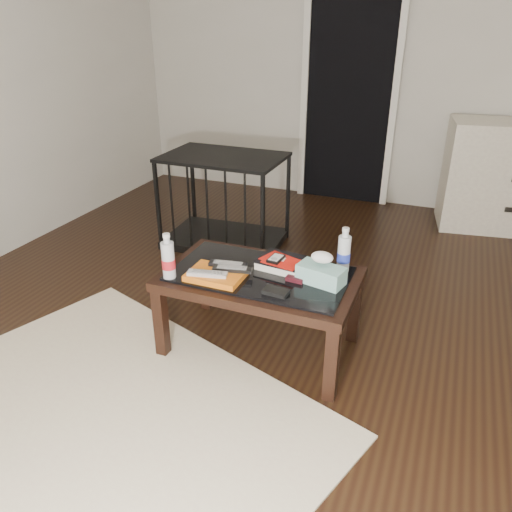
{
  "coord_description": "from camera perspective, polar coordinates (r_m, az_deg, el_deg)",
  "views": [
    {
      "loc": [
        0.59,
        -2.31,
        1.66
      ],
      "look_at": [
        -0.26,
        -0.17,
        0.55
      ],
      "focal_mm": 35.0,
      "sensor_mm": 36.0,
      "label": 1
    }
  ],
  "objects": [
    {
      "name": "textbook",
      "position": [
        2.63,
        3.07,
        -0.82
      ],
      "size": [
        0.27,
        0.23,
        0.05
      ],
      "primitive_type": "cube",
      "rotation": [
        0.0,
        0.0,
        -0.11
      ],
      "color": "black",
      "rests_on": "coffee_table"
    },
    {
      "name": "tissue_box",
      "position": [
        2.49,
        7.44,
        -2.11
      ],
      "size": [
        0.25,
        0.17,
        0.09
      ],
      "primitive_type": "cube",
      "rotation": [
        0.0,
        0.0,
        -0.22
      ],
      "color": "teal",
      "rests_on": "coffee_table"
    },
    {
      "name": "coffee_table",
      "position": [
        2.61,
        0.49,
        -3.18
      ],
      "size": [
        1.0,
        0.6,
        0.46
      ],
      "color": "black",
      "rests_on": "ground"
    },
    {
      "name": "remote_silver",
      "position": [
        2.5,
        -5.59,
        -1.99
      ],
      "size": [
        0.21,
        0.09,
        0.02
      ],
      "primitive_type": "cube",
      "rotation": [
        0.0,
        0.0,
        0.21
      ],
      "color": "#A9A8AD",
      "rests_on": "magazines"
    },
    {
      "name": "rug",
      "position": [
        2.48,
        -17.6,
        -17.58
      ],
      "size": [
        2.38,
        2.07,
        0.01
      ],
      "primitive_type": "cube",
      "rotation": [
        0.0,
        0.0,
        -0.33
      ],
      "color": "beige",
      "rests_on": "ground"
    },
    {
      "name": "ipod",
      "position": [
        2.59,
        2.29,
        -0.29
      ],
      "size": [
        0.07,
        0.11,
        0.02
      ],
      "primitive_type": "cube",
      "rotation": [
        0.0,
        0.0,
        -0.1
      ],
      "color": "black",
      "rests_on": "dvd_mailers"
    },
    {
      "name": "wallet",
      "position": [
        2.39,
        2.29,
        -4.1
      ],
      "size": [
        0.12,
        0.08,
        0.02
      ],
      "primitive_type": "cube",
      "rotation": [
        0.0,
        0.0,
        -0.07
      ],
      "color": "black",
      "rests_on": "coffee_table"
    },
    {
      "name": "pet_crate",
      "position": [
        3.97,
        -3.59,
        4.65
      ],
      "size": [
        0.94,
        0.66,
        0.71
      ],
      "rotation": [
        0.0,
        0.0,
        0.06
      ],
      "color": "black",
      "rests_on": "ground"
    },
    {
      "name": "magazines",
      "position": [
        2.53,
        -4.56,
        -2.15
      ],
      "size": [
        0.28,
        0.21,
        0.03
      ],
      "primitive_type": "cube",
      "rotation": [
        0.0,
        0.0,
        -0.0
      ],
      "color": "orange",
      "rests_on": "coffee_table"
    },
    {
      "name": "ground",
      "position": [
        2.9,
        6.22,
        -9.27
      ],
      "size": [
        5.0,
        5.0,
        0.0
      ],
      "primitive_type": "plane",
      "color": "black",
      "rests_on": "ground"
    },
    {
      "name": "remote_black_front",
      "position": [
        2.53,
        -2.73,
        -1.47
      ],
      "size": [
        0.21,
        0.09,
        0.02
      ],
      "primitive_type": "cube",
      "rotation": [
        0.0,
        0.0,
        0.22
      ],
      "color": "black",
      "rests_on": "magazines"
    },
    {
      "name": "room_shell",
      "position": [
        2.38,
        8.24,
        24.57
      ],
      "size": [
        5.0,
        5.0,
        5.0
      ],
      "color": "beige",
      "rests_on": "ground"
    },
    {
      "name": "flip_phone",
      "position": [
        2.5,
        4.51,
        -2.63
      ],
      "size": [
        0.09,
        0.05,
        0.02
      ],
      "primitive_type": "cube",
      "rotation": [
        0.0,
        0.0,
        -0.08
      ],
      "color": "black",
      "rests_on": "coffee_table"
    },
    {
      "name": "remote_black_back",
      "position": [
        2.58,
        -3.22,
        -0.94
      ],
      "size": [
        0.21,
        0.08,
        0.02
      ],
      "primitive_type": "cube",
      "rotation": [
        0.0,
        0.0,
        0.16
      ],
      "color": "black",
      "rests_on": "magazines"
    },
    {
      "name": "dvd_mailers",
      "position": [
        2.61,
        2.8,
        -0.41
      ],
      "size": [
        0.22,
        0.19,
        0.01
      ],
      "primitive_type": "cube",
      "rotation": [
        0.0,
        0.0,
        -0.35
      ],
      "color": "red",
      "rests_on": "textbook"
    },
    {
      "name": "doorway",
      "position": [
        4.92,
        10.6,
        17.94
      ],
      "size": [
        0.9,
        0.08,
        2.07
      ],
      "color": "black",
      "rests_on": "ground"
    },
    {
      "name": "water_bottle_left",
      "position": [
        2.52,
        -10.03,
        0.02
      ],
      "size": [
        0.08,
        0.08,
        0.24
      ],
      "primitive_type": "cylinder",
      "rotation": [
        0.0,
        0.0,
        0.26
      ],
      "color": "silver",
      "rests_on": "coffee_table"
    },
    {
      "name": "water_bottle_right",
      "position": [
        2.59,
        10.05,
        0.75
      ],
      "size": [
        0.07,
        0.07,
        0.24
      ],
      "primitive_type": "cylinder",
      "rotation": [
        0.0,
        0.0,
        -0.11
      ],
      "color": "silver",
      "rests_on": "coffee_table"
    }
  ]
}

